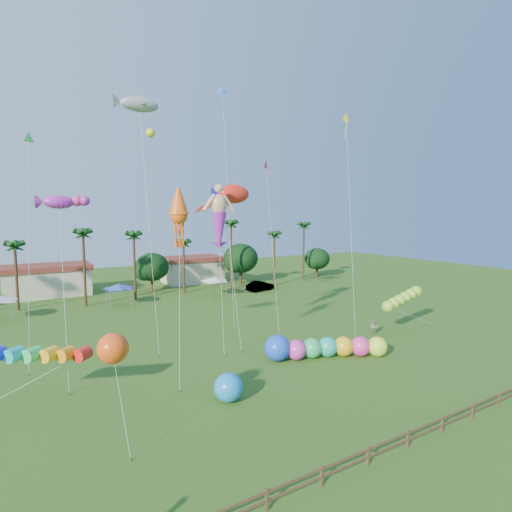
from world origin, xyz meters
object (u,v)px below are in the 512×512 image
spectator_b (374,327)px  blue_ball (228,387)px  caterpillar_inflatable (321,347)px  car_b (260,286)px

spectator_b → blue_ball: blue_ball is taller
spectator_b → blue_ball: size_ratio=0.83×
spectator_b → blue_ball: bearing=-109.9°
spectator_b → caterpillar_inflatable: bearing=-110.5°
car_b → blue_ball: (-22.27, -32.43, 0.16)m
caterpillar_inflatable → blue_ball: bearing=-140.6°
caterpillar_inflatable → car_b: bearing=91.5°
spectator_b → caterpillar_inflatable: caterpillar_inflatable is taller
car_b → spectator_b: (-2.26, -26.73, -0.01)m
car_b → spectator_b: 26.83m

